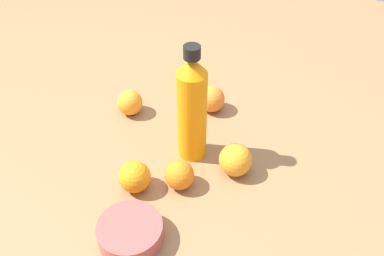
% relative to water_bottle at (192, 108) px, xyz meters
% --- Properties ---
extents(ground_plane, '(2.40, 2.40, 0.00)m').
position_rel_water_bottle_xyz_m(ground_plane, '(0.04, -0.04, -0.14)').
color(ground_plane, olive).
extents(water_bottle, '(0.07, 0.07, 0.30)m').
position_rel_water_bottle_xyz_m(water_bottle, '(0.00, 0.00, 0.00)').
color(water_bottle, orange).
rests_on(water_bottle, ground_plane).
extents(orange_0, '(0.08, 0.08, 0.08)m').
position_rel_water_bottle_xyz_m(orange_0, '(0.01, 0.12, -0.10)').
color(orange_0, orange).
rests_on(orange_0, ground_plane).
extents(orange_1, '(0.07, 0.07, 0.07)m').
position_rel_water_bottle_xyz_m(orange_1, '(-0.06, -0.23, -0.11)').
color(orange_1, orange).
rests_on(orange_1, ground_plane).
extents(orange_2, '(0.07, 0.07, 0.07)m').
position_rel_water_bottle_xyz_m(orange_2, '(0.11, 0.03, -0.11)').
color(orange_2, orange).
rests_on(orange_2, ground_plane).
extents(orange_3, '(0.07, 0.07, 0.07)m').
position_rel_water_bottle_xyz_m(orange_3, '(-0.18, -0.03, -0.10)').
color(orange_3, orange).
rests_on(orange_3, ground_plane).
extents(orange_4, '(0.07, 0.07, 0.07)m').
position_rel_water_bottle_xyz_m(orange_4, '(0.16, -0.06, -0.10)').
color(orange_4, orange).
rests_on(orange_4, ground_plane).
extents(ceramic_bowl, '(0.13, 0.13, 0.04)m').
position_rel_water_bottle_xyz_m(ceramic_bowl, '(0.28, 0.01, -0.12)').
color(ceramic_bowl, '#B24C47').
rests_on(ceramic_bowl, ground_plane).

